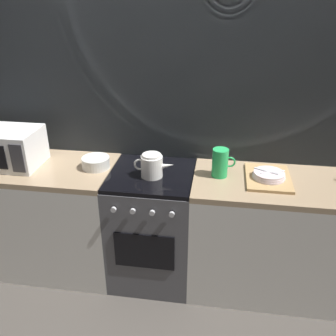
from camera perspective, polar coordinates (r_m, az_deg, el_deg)
ground_plane at (r=3.13m, az=-2.24°, el=-15.65°), size 8.00×8.00×0.00m
back_wall at (r=2.79m, az=-1.44°, el=7.68°), size 3.60×0.05×2.40m
counter_left at (r=3.12m, az=-18.96°, el=-7.01°), size 1.20×0.60×0.90m
stove_unit at (r=2.85m, az=-2.41°, el=-8.92°), size 0.60×0.63×0.90m
counter_right at (r=2.84m, az=16.00°, el=-10.12°), size 1.20×0.60×0.90m
microwave at (r=2.93m, az=-23.43°, el=2.92°), size 0.46×0.35×0.27m
kettle at (r=2.54m, az=-2.48°, el=0.37°), size 0.28×0.15×0.17m
mixing_bowl at (r=2.73m, az=-11.04°, el=0.83°), size 0.20×0.20×0.08m
pitcher at (r=2.56m, az=8.05°, el=0.81°), size 0.16×0.11×0.20m
dish_pile at (r=2.61m, az=15.20°, el=-1.26°), size 0.30×0.40×0.07m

